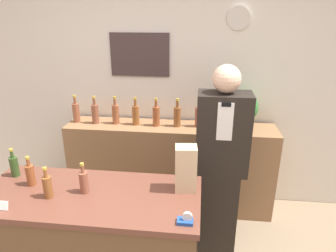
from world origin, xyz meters
name	(u,v)px	position (x,y,z in m)	size (l,w,h in m)	color
back_wall	(166,82)	(0.00, 2.00, 1.35)	(5.20, 0.09, 2.70)	silver
back_shelf	(170,167)	(0.08, 1.74, 0.48)	(2.17, 0.40, 0.95)	#8E6642
display_counter	(95,251)	(-0.31, 0.46, 0.47)	(1.45, 0.61, 0.95)	brown
shopkeeper	(221,165)	(0.57, 1.16, 0.84)	(0.43, 0.27, 1.69)	black
potted_plant	(243,109)	(0.80, 1.77, 1.15)	(0.30, 0.30, 0.37)	#4C3D2D
paper_bag	(186,169)	(0.31, 0.59, 1.10)	(0.15, 0.12, 0.31)	tan
tape_dispenser	(186,220)	(0.33, 0.25, 0.97)	(0.09, 0.06, 0.07)	#1E4799
price_card_left	(1,205)	(-0.77, 0.24, 0.97)	(0.09, 0.02, 0.06)	white
counter_bottle_0	(14,166)	(-0.92, 0.63, 1.03)	(0.06, 0.06, 0.21)	#2E491F
counter_bottle_1	(30,174)	(-0.74, 0.52, 1.03)	(0.06, 0.06, 0.21)	brown
counter_bottle_2	(48,186)	(-0.55, 0.40, 1.03)	(0.06, 0.06, 0.21)	brown
counter_bottle_3	(84,181)	(-0.35, 0.48, 1.03)	(0.06, 0.06, 0.21)	brown
shelf_bottle_0	(76,112)	(-0.93, 1.75, 1.06)	(0.07, 0.07, 0.29)	brown
shelf_bottle_1	(95,113)	(-0.71, 1.73, 1.06)	(0.07, 0.07, 0.29)	brown
shelf_bottle_2	(116,113)	(-0.50, 1.75, 1.06)	(0.07, 0.07, 0.29)	brown
shelf_bottle_3	(136,114)	(-0.28, 1.74, 1.06)	(0.07, 0.07, 0.29)	brown
shelf_bottle_4	(156,115)	(-0.07, 1.73, 1.06)	(0.07, 0.07, 0.29)	brown
shelf_bottle_5	(177,116)	(0.15, 1.74, 1.06)	(0.07, 0.07, 0.29)	brown
shelf_bottle_6	(198,116)	(0.36, 1.76, 1.06)	(0.07, 0.07, 0.29)	brown
shelf_bottle_7	(220,118)	(0.58, 1.72, 1.06)	(0.07, 0.07, 0.29)	brown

